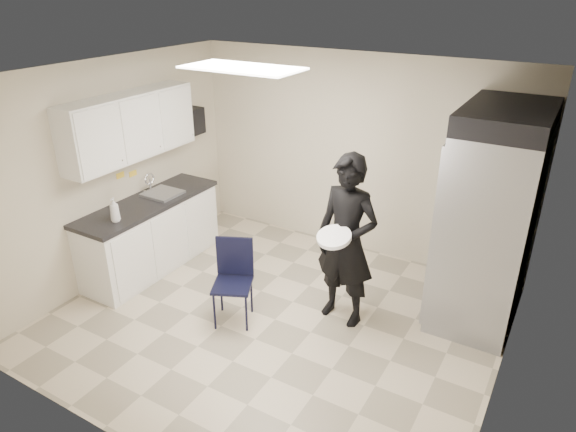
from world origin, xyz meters
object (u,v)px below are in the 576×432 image
Objects in this scene: lower_counter at (152,236)px; folding_chair at (232,285)px; commercial_fridge at (489,226)px; man_tuxedo at (347,242)px.

lower_counter is 1.63m from folding_chair.
commercial_fridge is at bearing 15.88° from lower_counter.
commercial_fridge is 1.49m from man_tuxedo.
commercial_fridge is 1.13× the size of man_tuxedo.
commercial_fridge reaches higher than man_tuxedo.
folding_chair is at bearing -139.97° from man_tuxedo.
lower_counter is at bearing 139.74° from folding_chair.
lower_counter is at bearing -168.59° from man_tuxedo.
folding_chair is 1.28m from man_tuxedo.
folding_chair is 0.48× the size of man_tuxedo.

